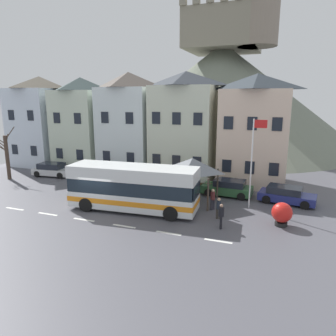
% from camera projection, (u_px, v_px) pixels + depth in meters
% --- Properties ---
extents(ground_plane, '(40.00, 60.00, 0.07)m').
position_uv_depth(ground_plane, '(98.00, 212.00, 22.26)').
color(ground_plane, '#4F4E56').
extents(townhouse_00, '(5.48, 6.55, 10.36)m').
position_uv_depth(townhouse_00, '(43.00, 121.00, 37.56)').
color(townhouse_00, silver).
rests_on(townhouse_00, ground_plane).
extents(townhouse_01, '(5.19, 5.25, 10.08)m').
position_uv_depth(townhouse_01, '(83.00, 124.00, 34.88)').
color(townhouse_01, beige).
rests_on(townhouse_01, ground_plane).
extents(townhouse_02, '(5.42, 5.13, 10.48)m').
position_uv_depth(townhouse_02, '(129.00, 124.00, 32.77)').
color(townhouse_02, silver).
rests_on(townhouse_02, ground_plane).
extents(townhouse_03, '(5.98, 5.53, 10.41)m').
position_uv_depth(townhouse_03, '(185.00, 126.00, 30.87)').
color(townhouse_03, beige).
rests_on(townhouse_03, ground_plane).
extents(townhouse_04, '(5.91, 5.47, 10.03)m').
position_uv_depth(townhouse_04, '(255.00, 130.00, 28.60)').
color(townhouse_04, beige).
rests_on(townhouse_04, ground_plane).
extents(hilltop_castle, '(43.53, 43.53, 24.78)m').
position_uv_depth(hilltop_castle, '(222.00, 93.00, 52.18)').
color(hilltop_castle, slate).
rests_on(hilltop_castle, ground_plane).
extents(transit_bus, '(9.39, 3.30, 3.23)m').
position_uv_depth(transit_bus, '(133.00, 188.00, 22.21)').
color(transit_bus, silver).
rests_on(transit_bus, ground_plane).
extents(bus_shelter, '(3.60, 3.60, 3.44)m').
position_uv_depth(bus_shelter, '(192.00, 165.00, 23.80)').
color(bus_shelter, '#473D33').
rests_on(bus_shelter, ground_plane).
extents(parked_car_00, '(4.33, 2.38, 1.29)m').
position_uv_depth(parked_car_00, '(286.00, 195.00, 23.94)').
color(parked_car_00, navy).
rests_on(parked_car_00, ground_plane).
extents(parked_car_01, '(4.18, 2.32, 1.34)m').
position_uv_depth(parked_car_01, '(53.00, 170.00, 32.25)').
color(parked_car_01, silver).
rests_on(parked_car_01, ground_plane).
extents(parked_car_02, '(4.15, 2.08, 1.35)m').
position_uv_depth(parked_car_02, '(228.00, 188.00, 25.76)').
color(parked_car_02, '#2C5933').
rests_on(parked_car_02, ground_plane).
extents(parked_car_03, '(4.46, 2.15, 1.40)m').
position_uv_depth(parked_car_03, '(111.00, 176.00, 29.62)').
color(parked_car_03, silver).
rests_on(parked_car_03, ground_plane).
extents(pedestrian_00, '(0.33, 0.34, 1.54)m').
position_uv_depth(pedestrian_00, '(213.00, 199.00, 22.46)').
color(pedestrian_00, '#2D2D38').
rests_on(pedestrian_00, ground_plane).
extents(pedestrian_01, '(0.34, 0.36, 1.58)m').
position_uv_depth(pedestrian_01, '(221.00, 215.00, 19.22)').
color(pedestrian_01, black).
rests_on(pedestrian_01, ground_plane).
extents(pedestrian_02, '(0.34, 0.30, 1.46)m').
position_uv_depth(pedestrian_02, '(219.00, 208.00, 20.76)').
color(pedestrian_02, '#38332D').
rests_on(pedestrian_02, ground_plane).
extents(public_bench, '(1.58, 0.48, 0.87)m').
position_uv_depth(public_bench, '(204.00, 188.00, 26.39)').
color(public_bench, brown).
rests_on(public_bench, ground_plane).
extents(flagpole, '(0.95, 0.10, 6.51)m').
position_uv_depth(flagpole, '(253.00, 157.00, 22.11)').
color(flagpole, silver).
rests_on(flagpole, ground_plane).
extents(harbour_buoy, '(1.28, 1.28, 1.53)m').
position_uv_depth(harbour_buoy, '(282.00, 213.00, 19.60)').
color(harbour_buoy, black).
rests_on(harbour_buoy, ground_plane).
extents(bare_tree_00, '(2.01, 1.37, 5.20)m').
position_uv_depth(bare_tree_00, '(7.00, 156.00, 30.65)').
color(bare_tree_00, '#47382D').
rests_on(bare_tree_00, ground_plane).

